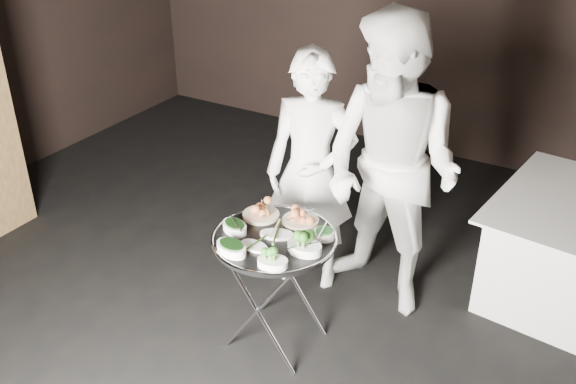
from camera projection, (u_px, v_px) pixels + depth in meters
The scene contains 15 objects.
floor at pixel (203, 373), 3.67m from camera, with size 6.00×7.00×0.05m, color black.
tray_stand at pixel (275, 286), 3.69m from camera, with size 0.49×0.42×0.72m.
serving_tray at pixel (274, 239), 3.53m from camera, with size 0.70×0.70×0.04m.
potato_plate_a at pixel (261, 211), 3.71m from camera, with size 0.21×0.21×0.08m.
potato_plate_b at pixel (301, 217), 3.65m from camera, with size 0.21×0.21×0.08m.
greens_bowl at pixel (324, 233), 3.51m from camera, with size 0.12×0.12×0.07m.
asparagus_plate_a at pixel (277, 233), 3.53m from camera, with size 0.21×0.17×0.04m.
asparagus_plate_b at pixel (254, 245), 3.43m from camera, with size 0.18×0.11×0.03m.
spinach_bowl_a at pixel (235, 226), 3.57m from camera, with size 0.20×0.17×0.07m.
spinach_bowl_b at pixel (231, 247), 3.38m from camera, with size 0.21×0.16×0.08m.
broccoli_bowl_a at pixel (305, 246), 3.38m from camera, with size 0.20×0.15×0.08m.
broccoli_bowl_b at pixel (273, 261), 3.27m from camera, with size 0.19×0.16×0.07m.
serving_utensils at pixel (283, 224), 3.54m from camera, with size 0.59×0.43×0.01m.
waiter_left at pixel (311, 173), 4.07m from camera, with size 0.58×0.38×1.60m, color white.
waiter_right at pixel (391, 170), 3.80m from camera, with size 0.91×0.71×1.88m, color white.
Camera 1 is at (1.80, -2.10, 2.65)m, focal length 40.00 mm.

